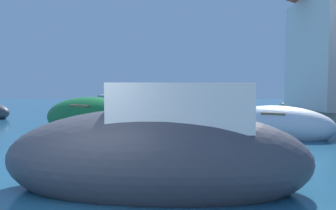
# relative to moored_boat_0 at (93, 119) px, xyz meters

# --- Properties ---
(moored_boat_0) EXTENTS (5.37, 4.24, 1.83)m
(moored_boat_0) POSITION_rel_moored_boat_0_xyz_m (0.00, 0.00, 0.00)
(moored_boat_0) COLOR #197233
(moored_boat_0) RESTS_ON ground
(moored_boat_3) EXTENTS (3.17, 3.41, 1.56)m
(moored_boat_3) POSITION_rel_moored_boat_0_xyz_m (4.23, 5.41, -0.12)
(moored_boat_3) COLOR white
(moored_boat_3) RESTS_ON ground
(moored_boat_4) EXTENTS (5.85, 2.55, 2.44)m
(moored_boat_4) POSITION_rel_moored_boat_0_xyz_m (3.10, -7.96, 0.14)
(moored_boat_4) COLOR #3F3F47
(moored_boat_4) RESTS_ON ground
(moored_boat_5) EXTENTS (4.46, 3.27, 1.50)m
(moored_boat_5) POSITION_rel_moored_boat_0_xyz_m (7.17, -1.45, -0.09)
(moored_boat_5) COLOR white
(moored_boat_5) RESTS_ON ground
(moored_boat_7) EXTENTS (1.51, 3.44, 1.58)m
(moored_boat_7) POSITION_rel_moored_boat_0_xyz_m (-0.33, 5.55, -0.12)
(moored_boat_7) COLOR #197233
(moored_boat_7) RESTS_ON ground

